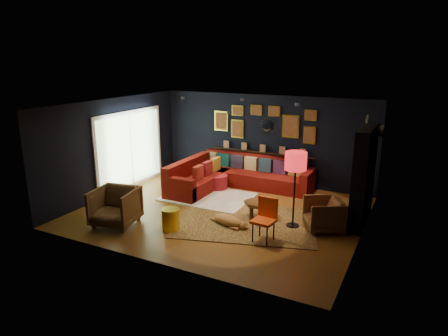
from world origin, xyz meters
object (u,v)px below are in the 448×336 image
at_px(sectional, 231,177).
at_px(dog, 228,218).
at_px(armchair_right, 324,213).
at_px(pouf, 217,182).
at_px(coffee_table, 260,205).
at_px(gold_stool, 171,219).
at_px(floor_lamp, 296,164).
at_px(armchair_left, 115,205).
at_px(orange_chair, 265,216).

relative_size(sectional, dog, 3.30).
bearing_deg(armchair_right, pouf, -142.33).
bearing_deg(pouf, coffee_table, -38.42).
bearing_deg(coffee_table, gold_stool, -136.48).
height_order(sectional, floor_lamp, floor_lamp).
xyz_separation_m(pouf, armchair_left, (-0.86, -3.25, 0.25)).
distance_m(sectional, armchair_left, 3.74).
relative_size(coffee_table, floor_lamp, 0.48).
distance_m(sectional, dog, 2.72).
bearing_deg(sectional, armchair_right, -29.31).
distance_m(pouf, armchair_left, 3.37).
bearing_deg(orange_chair, gold_stool, -162.05).
relative_size(armchair_left, dog, 0.91).
bearing_deg(gold_stool, coffee_table, 43.52).
relative_size(coffee_table, armchair_left, 0.88).
bearing_deg(floor_lamp, armchair_left, -154.61).
bearing_deg(floor_lamp, coffee_table, 176.94).
distance_m(gold_stool, dog, 1.27).
bearing_deg(dog, armchair_right, 33.93).
bearing_deg(pouf, gold_stool, -82.25).
distance_m(coffee_table, orange_chair, 1.10).
xyz_separation_m(sectional, coffee_table, (1.61, -1.82, 0.02)).
height_order(coffee_table, gold_stool, gold_stool).
height_order(armchair_right, gold_stool, armchair_right).
bearing_deg(armchair_left, sectional, 61.48).
relative_size(armchair_right, orange_chair, 0.86).
bearing_deg(pouf, dog, -56.96).
height_order(sectional, pouf, sectional).
height_order(armchair_right, dog, armchair_right).
xyz_separation_m(coffee_table, pouf, (-1.90, 1.51, -0.12)).
bearing_deg(dog, sectional, 127.22).
bearing_deg(floor_lamp, pouf, 150.26).
height_order(gold_stool, dog, gold_stool).
height_order(pouf, armchair_left, armchair_left).
distance_m(armchair_left, dog, 2.53).
bearing_deg(armchair_right, armchair_left, -95.93).
bearing_deg(armchair_left, dog, 14.91).
bearing_deg(floor_lamp, dog, -154.89).
relative_size(armchair_right, floor_lamp, 0.46).
relative_size(pouf, dog, 0.56).
relative_size(sectional, gold_stool, 6.92).
height_order(coffee_table, armchair_right, armchair_right).
xyz_separation_m(sectional, dog, (1.12, -2.47, -0.14)).
distance_m(sectional, pouf, 0.43).
height_order(sectional, armchair_right, sectional).
bearing_deg(gold_stool, armchair_right, 27.25).
height_order(sectional, gold_stool, sectional).
bearing_deg(armchair_right, sectional, -148.79).
xyz_separation_m(pouf, dog, (1.41, -2.16, -0.04)).
height_order(pouf, floor_lamp, floor_lamp).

